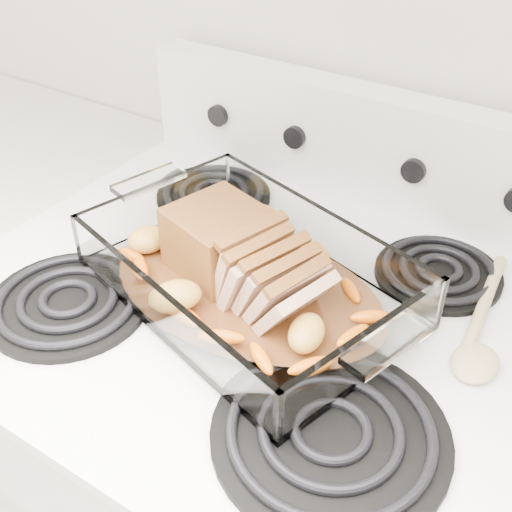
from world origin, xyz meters
The scene contains 6 objects.
electric_range centered at (0.00, 1.66, 0.48)m, with size 0.78×0.70×1.12m.
counter_left centered at (-0.67, 1.66, 0.47)m, with size 0.58×0.68×0.93m.
baking_dish centered at (0.00, 1.63, 0.96)m, with size 0.41×0.27×0.08m.
pork_roast centered at (-0.03, 1.63, 1.00)m, with size 0.23×0.11×0.09m.
roast_vegetables centered at (-0.01, 1.67, 0.97)m, with size 0.32×0.17×0.04m.
wooden_spoon centered at (0.27, 1.72, 0.94)m, with size 0.07×0.25×0.02m.
Camera 1 is at (0.35, 1.10, 1.48)m, focal length 45.00 mm.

